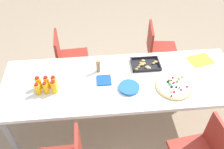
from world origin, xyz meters
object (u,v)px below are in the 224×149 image
at_px(chair_far_left, 68,56).
at_px(napkin_stack, 104,80).
at_px(juice_bottle_3, 39,83).
at_px(party_table, 122,84).
at_px(fruit_pizza, 174,86).
at_px(juice_bottle_4, 47,82).
at_px(plate_stack, 129,88).
at_px(chair_far_right, 158,48).
at_px(juice_bottle_0, 38,89).
at_px(snack_tray, 146,65).
at_px(paper_folder, 201,60).
at_px(juice_bottle_2, 54,87).
at_px(juice_bottle_5, 54,82).
at_px(cardboard_tube, 98,66).
at_px(juice_bottle_1, 46,88).

distance_m(chair_far_left, napkin_stack, 0.87).
xyz_separation_m(juice_bottle_3, napkin_stack, (0.65, 0.04, -0.06)).
distance_m(party_table, fruit_pizza, 0.54).
relative_size(juice_bottle_4, fruit_pizza, 0.39).
relative_size(juice_bottle_4, plate_stack, 0.68).
xyz_separation_m(chair_far_right, plate_stack, (-0.54, -0.93, 0.25)).
distance_m(juice_bottle_0, snack_tray, 1.17).
bearing_deg(chair_far_right, paper_folder, 37.02).
xyz_separation_m(juice_bottle_0, juice_bottle_2, (0.16, 0.01, 0.01)).
height_order(juice_bottle_3, juice_bottle_4, juice_bottle_3).
bearing_deg(juice_bottle_0, juice_bottle_2, 2.72).
xyz_separation_m(juice_bottle_2, juice_bottle_5, (-0.01, 0.07, -0.00)).
distance_m(juice_bottle_4, cardboard_tube, 0.56).
bearing_deg(juice_bottle_0, juice_bottle_3, 90.84).
relative_size(juice_bottle_0, paper_folder, 0.53).
distance_m(juice_bottle_2, napkin_stack, 0.51).
relative_size(juice_bottle_0, juice_bottle_4, 0.94).
relative_size(juice_bottle_5, plate_stack, 0.68).
xyz_separation_m(fruit_pizza, cardboard_tube, (-0.75, 0.31, 0.06)).
bearing_deg(juice_bottle_5, juice_bottle_3, 179.08).
bearing_deg(party_table, juice_bottle_4, -178.14).
bearing_deg(cardboard_tube, juice_bottle_4, -160.63).
relative_size(juice_bottle_3, paper_folder, 0.56).
relative_size(juice_bottle_0, juice_bottle_3, 0.94).
relative_size(juice_bottle_0, fruit_pizza, 0.37).
height_order(juice_bottle_3, cardboard_tube, cardboard_tube).
distance_m(juice_bottle_0, juice_bottle_2, 0.16).
distance_m(juice_bottle_3, plate_stack, 0.91).
xyz_separation_m(chair_far_left, chair_far_right, (1.22, 0.07, 0.00)).
distance_m(juice_bottle_3, juice_bottle_5, 0.15).
bearing_deg(juice_bottle_5, chair_far_right, 32.88).
bearing_deg(chair_far_left, napkin_stack, 27.46).
bearing_deg(plate_stack, juice_bottle_1, 178.33).
bearing_deg(snack_tray, chair_far_left, 150.01).
xyz_separation_m(chair_far_right, paper_folder, (0.33, -0.57, 0.23)).
relative_size(party_table, plate_stack, 11.81).
xyz_separation_m(party_table, juice_bottle_1, (-0.76, -0.10, 0.12)).
bearing_deg(paper_folder, juice_bottle_5, -170.75).
xyz_separation_m(juice_bottle_4, cardboard_tube, (0.52, 0.18, 0.01)).
relative_size(juice_bottle_2, juice_bottle_4, 1.04).
bearing_deg(juice_bottle_3, juice_bottle_5, -0.92).
relative_size(party_table, chair_far_left, 3.01).
distance_m(juice_bottle_1, juice_bottle_2, 0.08).
bearing_deg(fruit_pizza, snack_tray, 122.24).
relative_size(party_table, juice_bottle_5, 17.37).
bearing_deg(fruit_pizza, juice_bottle_1, 177.95).
height_order(party_table, juice_bottle_3, juice_bottle_3).
xyz_separation_m(chair_far_left, fruit_pizza, (1.13, -0.88, 0.24)).
bearing_deg(snack_tray, juice_bottle_5, -166.58).
relative_size(juice_bottle_5, paper_folder, 0.55).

